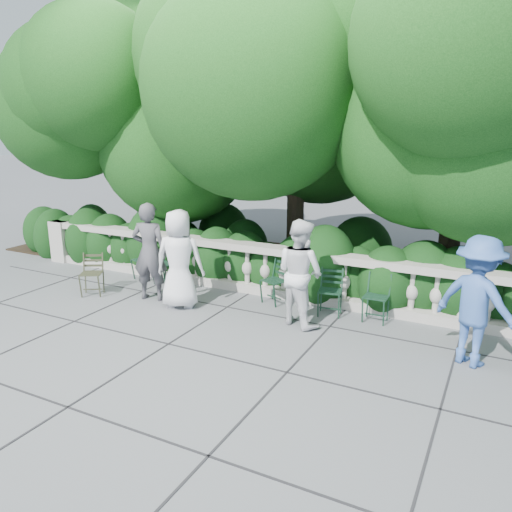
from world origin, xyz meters
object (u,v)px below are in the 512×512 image
at_px(chair_d, 372,324).
at_px(chair_e, 269,305).
at_px(chair_a, 139,281).
at_px(chair_c, 160,286).
at_px(person_businessman, 179,259).
at_px(chair_f, 328,318).
at_px(person_woman_grey, 150,252).
at_px(person_older_blue, 477,302).
at_px(chair_weathered, 91,297).
at_px(person_casual_man, 300,273).

distance_m(chair_d, chair_e, 1.98).
xyz_separation_m(chair_a, chair_c, (0.62, -0.05, 0.00)).
bearing_deg(person_businessman, chair_f, 177.31).
height_order(person_woman_grey, person_older_blue, person_woman_grey).
bearing_deg(chair_f, chair_c, 167.70).
bearing_deg(person_woman_grey, chair_weathered, 9.28).
distance_m(chair_c, person_woman_grey, 1.23).
height_order(chair_d, person_casual_man, person_casual_man).
xyz_separation_m(chair_weathered, person_older_blue, (6.87, 0.40, 0.93)).
distance_m(person_businessman, person_casual_man, 2.28).
bearing_deg(person_casual_man, person_woman_grey, 25.93).
xyz_separation_m(chair_d, person_businessman, (-3.41, -0.78, 0.91)).
bearing_deg(chair_f, chair_weathered, -177.17).
bearing_deg(chair_d, chair_e, 178.90).
bearing_deg(chair_weathered, person_older_blue, -26.12).
distance_m(chair_a, person_casual_man, 4.13).
bearing_deg(chair_d, person_older_blue, -26.09).
height_order(chair_d, person_older_blue, person_older_blue).
height_order(chair_c, person_woman_grey, person_woman_grey).
distance_m(person_businessman, person_older_blue, 5.01).
bearing_deg(chair_c, person_businessman, -24.00).
height_order(chair_f, person_businessman, person_businessman).
bearing_deg(chair_a, person_businessman, -3.46).
distance_m(person_woman_grey, person_casual_man, 3.02).
bearing_deg(chair_weathered, chair_e, -9.24).
bearing_deg(person_older_blue, person_casual_man, 19.45).
distance_m(chair_f, person_woman_grey, 3.56).
xyz_separation_m(person_businessman, person_older_blue, (5.01, -0.00, 0.01)).
height_order(chair_c, chair_e, same).
bearing_deg(person_casual_man, chair_a, 14.35).
relative_size(chair_e, person_casual_man, 0.47).
bearing_deg(chair_f, chair_a, 167.20).
xyz_separation_m(person_casual_man, person_older_blue, (2.74, -0.25, 0.02)).
bearing_deg(chair_f, person_older_blue, -27.72).
xyz_separation_m(chair_f, person_businessman, (-2.64, -0.71, 0.91)).
bearing_deg(person_older_blue, chair_e, 11.93).
bearing_deg(chair_c, chair_a, -172.97).
height_order(chair_a, chair_c, same).
bearing_deg(person_woman_grey, person_businessman, 159.16).
xyz_separation_m(chair_a, person_casual_man, (3.99, -0.59, 0.90)).
relative_size(chair_weathered, person_casual_man, 0.47).
relative_size(chair_c, person_businessman, 0.46).
bearing_deg(chair_a, chair_weathered, -73.85).
xyz_separation_m(chair_c, chair_weathered, (-0.77, -1.19, 0.00)).
distance_m(chair_weathered, person_woman_grey, 1.54).
relative_size(person_businessman, person_woman_grey, 0.97).
height_order(chair_d, chair_weathered, same).
xyz_separation_m(chair_a, person_woman_grey, (0.98, -0.76, 0.94)).
height_order(chair_f, person_casual_man, person_casual_man).
bearing_deg(chair_e, chair_a, -160.99).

